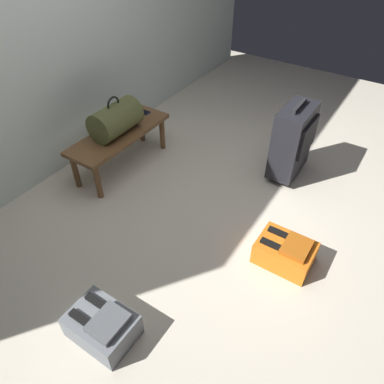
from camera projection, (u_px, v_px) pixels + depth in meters
ground_plane at (221, 217)px, 2.88m from camera, size 6.60×6.60×0.00m
bench at (120, 137)px, 3.19m from camera, size 1.00×0.36×0.36m
duffel_bag_olive at (116, 119)px, 3.06m from camera, size 0.44×0.26×0.34m
cell_phone at (143, 111)px, 3.43m from camera, size 0.07×0.14×0.01m
suitcase_upright_charcoal at (293, 140)px, 3.07m from camera, size 0.44×0.25×0.70m
backpack_grey at (103, 325)px, 2.08m from camera, size 0.28×0.38×0.21m
backpack_orange at (285, 252)px, 2.49m from camera, size 0.28×0.38×0.21m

